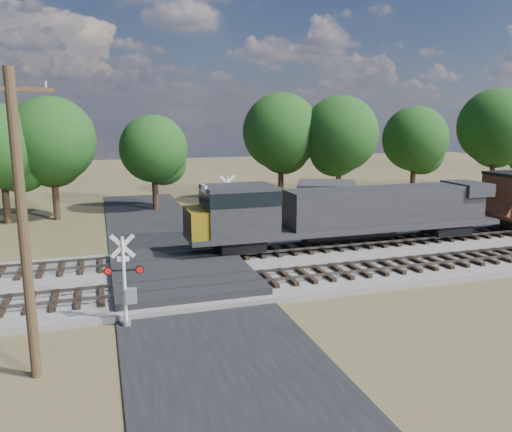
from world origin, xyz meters
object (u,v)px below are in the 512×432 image
object	(u,v)px
utility_pole	(23,221)
crossing_signal_far	(226,212)
equipment_shed	(326,201)
crossing_signal_near	(127,289)

from	to	relation	value
utility_pole	crossing_signal_far	bearing A→B (deg)	41.95
equipment_shed	crossing_signal_near	bearing A→B (deg)	-109.76
utility_pole	equipment_shed	distance (m)	28.51
crossing_signal_near	crossing_signal_far	world-z (taller)	crossing_signal_far
crossing_signal_near	crossing_signal_far	bearing A→B (deg)	69.51
crossing_signal_near	equipment_shed	distance (m)	23.87
crossing_signal_near	equipment_shed	bearing A→B (deg)	53.82
crossing_signal_near	crossing_signal_far	size ratio (longest dim) A/B	0.87
crossing_signal_far	utility_pole	world-z (taller)	utility_pole
crossing_signal_far	equipment_shed	bearing A→B (deg)	-162.03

